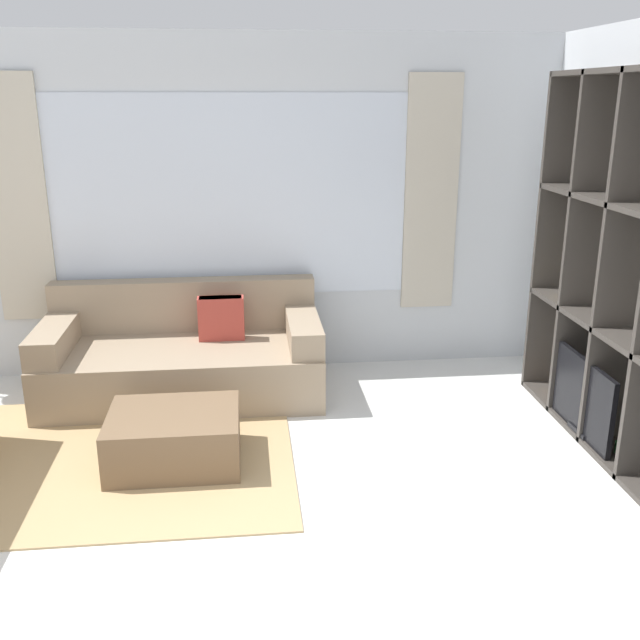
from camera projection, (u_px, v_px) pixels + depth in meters
ground_plane at (235, 626)px, 3.13m from camera, size 16.00×16.00×0.00m
wall_back at (231, 209)px, 5.74m from camera, size 6.51×0.11×2.70m
area_rug at (70, 461)px, 4.53m from camera, size 2.82×1.85×0.01m
shelving_unit at (630, 276)px, 4.47m from camera, size 0.37×2.02×2.39m
couch_main at (184, 357)px, 5.52m from camera, size 2.09×0.99×0.82m
ottoman at (175, 438)px, 4.47m from camera, size 0.81×0.65×0.34m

